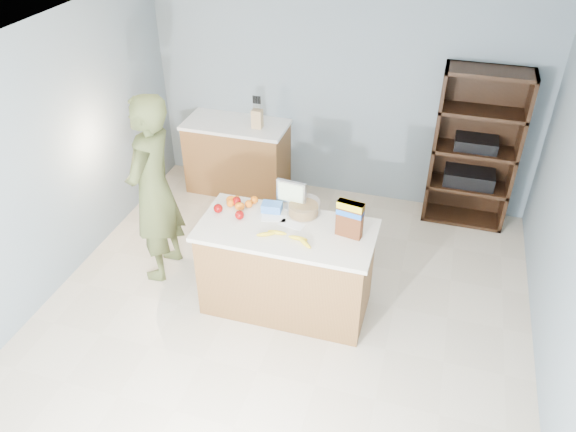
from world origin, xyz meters
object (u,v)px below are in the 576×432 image
(counter_peninsula, at_px, (286,271))
(tv, at_px, (291,193))
(person, at_px, (153,190))
(cereal_box, at_px, (350,217))
(shelving_unit, at_px, (474,151))

(counter_peninsula, xyz_separation_m, tv, (-0.05, 0.33, 0.64))
(counter_peninsula, height_order, person, person)
(person, distance_m, tv, 1.33)
(counter_peninsula, distance_m, tv, 0.72)
(cereal_box, bearing_deg, counter_peninsula, -174.25)
(counter_peninsula, distance_m, cereal_box, 0.87)
(tv, height_order, cereal_box, cereal_box)
(counter_peninsula, height_order, cereal_box, cereal_box)
(tv, xyz_separation_m, cereal_box, (0.59, -0.27, 0.04))
(shelving_unit, distance_m, person, 3.47)
(counter_peninsula, height_order, shelving_unit, shelving_unit)
(counter_peninsula, relative_size, shelving_unit, 0.87)
(shelving_unit, xyz_separation_m, cereal_box, (-1.01, -1.99, 0.23))
(counter_peninsula, bearing_deg, cereal_box, 5.75)
(counter_peninsula, bearing_deg, tv, 98.99)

